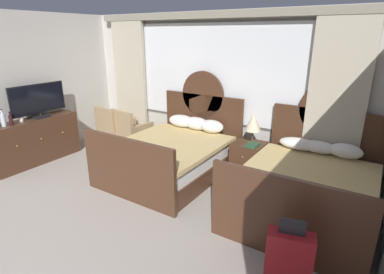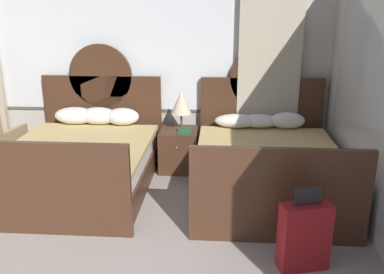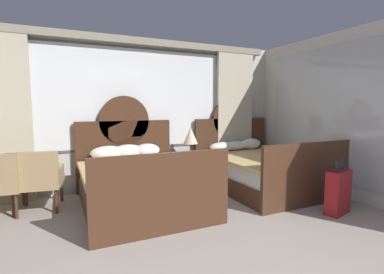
{
  "view_description": "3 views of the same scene",
  "coord_description": "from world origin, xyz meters",
  "px_view_note": "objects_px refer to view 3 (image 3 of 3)",
  "views": [
    {
      "loc": [
        2.66,
        -1.02,
        2.32
      ],
      "look_at": [
        0.43,
        2.45,
        0.91
      ],
      "focal_mm": 28.42,
      "sensor_mm": 36.0,
      "label": 1
    },
    {
      "loc": [
        1.43,
        -1.75,
        2.21
      ],
      "look_at": [
        1.14,
        2.4,
        0.84
      ],
      "focal_mm": 38.77,
      "sensor_mm": 36.0,
      "label": 2
    },
    {
      "loc": [
        -1.29,
        -1.25,
        1.49
      ],
      "look_at": [
        0.51,
        2.61,
        1.03
      ],
      "focal_mm": 26.96,
      "sensor_mm": 36.0,
      "label": 3
    }
  ],
  "objects_px": {
    "table_lamp_on_nightstand": "(191,136)",
    "armchair_by_window_left": "(37,178)",
    "bed_near_window": "(139,182)",
    "bed_near_mirror": "(260,169)",
    "nightstand_between_beds": "(189,171)",
    "book_on_nightstand": "(196,156)",
    "suitcase_on_floor": "(338,192)"
  },
  "relations": [
    {
      "from": "table_lamp_on_nightstand",
      "to": "armchair_by_window_left",
      "type": "bearing_deg",
      "value": -173.74
    },
    {
      "from": "bed_near_window",
      "to": "bed_near_mirror",
      "type": "xyz_separation_m",
      "value": [
        2.22,
        -0.01,
        -0.01
      ]
    },
    {
      "from": "nightstand_between_beds",
      "to": "table_lamp_on_nightstand",
      "type": "xyz_separation_m",
      "value": [
        0.04,
        0.02,
        0.65
      ]
    },
    {
      "from": "book_on_nightstand",
      "to": "armchair_by_window_left",
      "type": "distance_m",
      "value": 2.58
    },
    {
      "from": "bed_near_window",
      "to": "book_on_nightstand",
      "type": "xyz_separation_m",
      "value": [
        1.21,
        0.55,
        0.23
      ]
    },
    {
      "from": "bed_near_mirror",
      "to": "suitcase_on_floor",
      "type": "distance_m",
      "value": 1.49
    },
    {
      "from": "table_lamp_on_nightstand",
      "to": "suitcase_on_floor",
      "type": "relative_size",
      "value": 0.71
    },
    {
      "from": "book_on_nightstand",
      "to": "armchair_by_window_left",
      "type": "bearing_deg",
      "value": -176.55
    },
    {
      "from": "nightstand_between_beds",
      "to": "armchair_by_window_left",
      "type": "distance_m",
      "value": 2.5
    },
    {
      "from": "nightstand_between_beds",
      "to": "armchair_by_window_left",
      "type": "relative_size",
      "value": 0.65
    },
    {
      "from": "bed_near_mirror",
      "to": "suitcase_on_floor",
      "type": "relative_size",
      "value": 2.82
    },
    {
      "from": "table_lamp_on_nightstand",
      "to": "book_on_nightstand",
      "type": "xyz_separation_m",
      "value": [
        0.06,
        -0.12,
        -0.35
      ]
    },
    {
      "from": "book_on_nightstand",
      "to": "armchair_by_window_left",
      "type": "relative_size",
      "value": 0.3
    },
    {
      "from": "suitcase_on_floor",
      "to": "bed_near_window",
      "type": "bearing_deg",
      "value": 148.25
    },
    {
      "from": "bed_near_mirror",
      "to": "nightstand_between_beds",
      "type": "distance_m",
      "value": 1.29
    },
    {
      "from": "table_lamp_on_nightstand",
      "to": "suitcase_on_floor",
      "type": "bearing_deg",
      "value": -59.79
    },
    {
      "from": "table_lamp_on_nightstand",
      "to": "book_on_nightstand",
      "type": "height_order",
      "value": "table_lamp_on_nightstand"
    },
    {
      "from": "nightstand_between_beds",
      "to": "suitcase_on_floor",
      "type": "bearing_deg",
      "value": -58.84
    },
    {
      "from": "bed_near_mirror",
      "to": "suitcase_on_floor",
      "type": "xyz_separation_m",
      "value": [
        0.18,
        -1.48,
        -0.05
      ]
    },
    {
      "from": "book_on_nightstand",
      "to": "nightstand_between_beds",
      "type": "bearing_deg",
      "value": 133.01
    },
    {
      "from": "table_lamp_on_nightstand",
      "to": "suitcase_on_floor",
      "type": "height_order",
      "value": "table_lamp_on_nightstand"
    },
    {
      "from": "nightstand_between_beds",
      "to": "suitcase_on_floor",
      "type": "distance_m",
      "value": 2.49
    },
    {
      "from": "book_on_nightstand",
      "to": "suitcase_on_floor",
      "type": "relative_size",
      "value": 0.34
    },
    {
      "from": "bed_near_window",
      "to": "table_lamp_on_nightstand",
      "type": "height_order",
      "value": "bed_near_window"
    },
    {
      "from": "bed_near_window",
      "to": "suitcase_on_floor",
      "type": "bearing_deg",
      "value": -31.75
    },
    {
      "from": "bed_near_mirror",
      "to": "armchair_by_window_left",
      "type": "relative_size",
      "value": 2.43
    },
    {
      "from": "bed_near_window",
      "to": "suitcase_on_floor",
      "type": "xyz_separation_m",
      "value": [
        2.4,
        -1.49,
        -0.05
      ]
    },
    {
      "from": "bed_near_mirror",
      "to": "armchair_by_window_left",
      "type": "height_order",
      "value": "bed_near_mirror"
    },
    {
      "from": "bed_near_mirror",
      "to": "bed_near_window",
      "type": "bearing_deg",
      "value": 179.73
    },
    {
      "from": "bed_near_mirror",
      "to": "book_on_nightstand",
      "type": "bearing_deg",
      "value": 151.31
    },
    {
      "from": "nightstand_between_beds",
      "to": "bed_near_mirror",
      "type": "bearing_deg",
      "value": -30.61
    },
    {
      "from": "suitcase_on_floor",
      "to": "armchair_by_window_left",
      "type": "bearing_deg",
      "value": 153.54
    }
  ]
}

